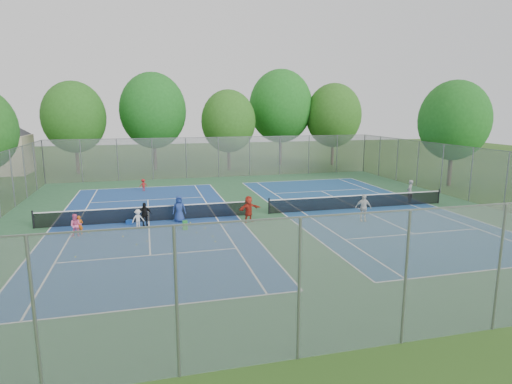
% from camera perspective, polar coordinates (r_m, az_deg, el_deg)
% --- Properties ---
extents(ground, '(120.00, 120.00, 0.00)m').
position_cam_1_polar(ground, '(27.74, 0.52, -3.02)').
color(ground, '#2A4E18').
rests_on(ground, ground).
extents(court_pad, '(32.00, 32.00, 0.01)m').
position_cam_1_polar(court_pad, '(27.73, 0.52, -3.01)').
color(court_pad, '#2A5A36').
rests_on(court_pad, ground).
extents(court_left, '(10.97, 23.77, 0.01)m').
position_cam_1_polar(court_left, '(26.85, -14.11, -3.80)').
color(court_left, navy).
rests_on(court_left, court_pad).
extents(court_right, '(10.97, 23.77, 0.01)m').
position_cam_1_polar(court_right, '(30.26, 13.44, -2.11)').
color(court_right, navy).
rests_on(court_right, court_pad).
extents(net_left, '(12.87, 0.10, 0.91)m').
position_cam_1_polar(net_left, '(26.74, -14.15, -2.89)').
color(net_left, black).
rests_on(net_left, ground).
extents(net_right, '(12.87, 0.10, 0.91)m').
position_cam_1_polar(net_right, '(30.16, 13.48, -1.29)').
color(net_right, black).
rests_on(net_right, ground).
extents(fence_north, '(32.00, 0.10, 4.00)m').
position_cam_1_polar(fence_north, '(42.83, -5.03, 4.63)').
color(fence_north, gray).
rests_on(fence_north, ground).
extents(fence_south, '(32.00, 0.10, 4.00)m').
position_cam_1_polar(fence_south, '(13.06, 19.30, -10.83)').
color(fence_south, gray).
rests_on(fence_south, ground).
extents(fence_east, '(0.10, 32.00, 4.00)m').
position_cam_1_polar(fence_east, '(35.00, 26.75, 2.07)').
color(fence_east, gray).
rests_on(fence_east, ground).
extents(tree_nw, '(6.40, 6.40, 9.58)m').
position_cam_1_polar(tree_nw, '(48.52, -23.10, 9.16)').
color(tree_nw, '#443326').
rests_on(tree_nw, ground).
extents(tree_nl, '(7.20, 7.20, 10.69)m').
position_cam_1_polar(tree_nl, '(49.01, -13.56, 10.50)').
color(tree_nl, '#443326').
rests_on(tree_nl, ground).
extents(tree_nc, '(6.00, 6.00, 8.85)m').
position_cam_1_polar(tree_nc, '(47.86, -3.70, 9.39)').
color(tree_nc, '#443326').
rests_on(tree_nc, ground).
extents(tree_nr, '(7.60, 7.60, 11.42)m').
position_cam_1_polar(tree_nr, '(52.48, 3.32, 11.34)').
color(tree_nr, '#443326').
rests_on(tree_nr, ground).
extents(tree_ne, '(6.60, 6.60, 9.77)m').
position_cam_1_polar(tree_ne, '(52.78, 10.29, 10.01)').
color(tree_ne, '#443326').
rests_on(tree_ne, ground).
extents(tree_side_e, '(6.00, 6.00, 9.20)m').
position_cam_1_polar(tree_side_e, '(41.21, 24.90, 8.64)').
color(tree_side_e, '#443326').
rests_on(tree_side_e, ground).
extents(ball_crate, '(0.39, 0.39, 0.26)m').
position_cam_1_polar(ball_crate, '(26.47, -16.54, -3.88)').
color(ball_crate, '#174BAE').
rests_on(ball_crate, ground).
extents(ball_hopper, '(0.28, 0.28, 0.53)m').
position_cam_1_polar(ball_hopper, '(24.52, -9.44, -4.41)').
color(ball_hopper, '#258B2F').
rests_on(ball_hopper, ground).
extents(student_a, '(0.39, 0.27, 1.05)m').
position_cam_1_polar(student_a, '(25.15, -22.48, -4.12)').
color(student_a, '#CE5813').
rests_on(student_a, ground).
extents(student_b, '(0.63, 0.51, 1.25)m').
position_cam_1_polar(student_b, '(24.74, -22.88, -4.15)').
color(student_b, '#F25E93').
rests_on(student_b, ground).
extents(student_c, '(0.80, 0.61, 1.09)m').
position_cam_1_polar(student_c, '(25.42, -15.45, -3.46)').
color(student_c, silver).
rests_on(student_c, ground).
extents(student_d, '(0.87, 0.50, 1.39)m').
position_cam_1_polar(student_d, '(25.75, -14.65, -2.89)').
color(student_d, black).
rests_on(student_d, ground).
extents(student_e, '(0.81, 0.54, 1.63)m').
position_cam_1_polar(student_e, '(26.13, -10.22, -2.24)').
color(student_e, navy).
rests_on(student_e, ground).
extents(student_f, '(1.57, 0.96, 1.61)m').
position_cam_1_polar(student_f, '(25.72, -0.98, -2.29)').
color(student_f, '#AE2718').
rests_on(student_f, ground).
extents(child_far_baseline, '(0.75, 0.57, 1.03)m').
position_cam_1_polar(child_far_baseline, '(36.72, -14.79, 0.90)').
color(child_far_baseline, '#A11718').
rests_on(child_far_baseline, ground).
extents(instructor, '(0.73, 0.69, 1.67)m').
position_cam_1_polar(instructor, '(33.06, 19.81, 0.09)').
color(instructor, gray).
rests_on(instructor, ground).
extents(teen_court_b, '(1.05, 0.60, 1.68)m').
position_cam_1_polar(teen_court_b, '(26.70, 14.11, -2.06)').
color(teen_court_b, silver).
rests_on(teen_court_b, ground).
extents(tennis_ball_0, '(0.07, 0.07, 0.07)m').
position_cam_1_polar(tennis_ball_0, '(23.78, -7.94, -5.43)').
color(tennis_ball_0, gold).
rests_on(tennis_ball_0, ground).
extents(tennis_ball_1, '(0.07, 0.07, 0.07)m').
position_cam_1_polar(tennis_ball_1, '(22.12, -5.45, -6.64)').
color(tennis_ball_1, '#AACB2F').
rests_on(tennis_ball_1, ground).
extents(tennis_ball_2, '(0.07, 0.07, 0.07)m').
position_cam_1_polar(tennis_ball_2, '(25.29, -21.41, -5.11)').
color(tennis_ball_2, '#A8C42D').
rests_on(tennis_ball_2, ground).
extents(tennis_ball_3, '(0.07, 0.07, 0.07)m').
position_cam_1_polar(tennis_ball_3, '(22.38, -15.63, -6.80)').
color(tennis_ball_3, '#AECD2F').
rests_on(tennis_ball_3, ground).
extents(tennis_ball_4, '(0.07, 0.07, 0.07)m').
position_cam_1_polar(tennis_ball_4, '(22.77, -14.34, -6.42)').
color(tennis_ball_4, '#B2C32D').
rests_on(tennis_ball_4, ground).
extents(tennis_ball_5, '(0.07, 0.07, 0.07)m').
position_cam_1_polar(tennis_ball_5, '(23.94, -17.30, -5.73)').
color(tennis_ball_5, gold).
rests_on(tennis_ball_5, ground).
extents(tennis_ball_6, '(0.07, 0.07, 0.07)m').
position_cam_1_polar(tennis_ball_6, '(21.50, -22.93, -8.02)').
color(tennis_ball_6, '#B6D331').
rests_on(tennis_ball_6, ground).
extents(tennis_ball_7, '(0.07, 0.07, 0.07)m').
position_cam_1_polar(tennis_ball_7, '(24.58, -6.80, -4.86)').
color(tennis_ball_7, '#BEE836').
rests_on(tennis_ball_7, ground).
extents(tennis_ball_8, '(0.07, 0.07, 0.07)m').
position_cam_1_polar(tennis_ball_8, '(22.97, -5.77, -5.98)').
color(tennis_ball_8, '#BEDA32').
rests_on(tennis_ball_8, ground).
extents(tennis_ball_9, '(0.07, 0.07, 0.07)m').
position_cam_1_polar(tennis_ball_9, '(25.09, -4.24, -4.48)').
color(tennis_ball_9, yellow).
rests_on(tennis_ball_9, ground).
extents(tennis_ball_10, '(0.07, 0.07, 0.07)m').
position_cam_1_polar(tennis_ball_10, '(24.65, -23.03, -5.64)').
color(tennis_ball_10, '#DBE936').
rests_on(tennis_ball_10, ground).
extents(tennis_ball_11, '(0.07, 0.07, 0.07)m').
position_cam_1_polar(tennis_ball_11, '(25.87, -8.74, -4.11)').
color(tennis_ball_11, '#B1D130').
rests_on(tennis_ball_11, ground).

